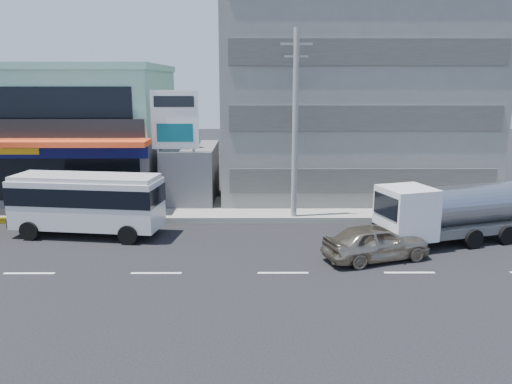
# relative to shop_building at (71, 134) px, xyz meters

# --- Properties ---
(ground) EXTENTS (120.00, 120.00, 0.00)m
(ground) POSITION_rel_shop_building_xyz_m (8.00, -13.95, -4.00)
(ground) COLOR black
(ground) RESTS_ON ground
(sidewalk) EXTENTS (70.00, 5.00, 0.30)m
(sidewalk) POSITION_rel_shop_building_xyz_m (13.00, -4.45, -3.85)
(sidewalk) COLOR gray
(sidewalk) RESTS_ON ground
(shop_building) EXTENTS (12.40, 11.70, 8.00)m
(shop_building) POSITION_rel_shop_building_xyz_m (0.00, 0.00, 0.00)
(shop_building) COLOR #4D4D53
(shop_building) RESTS_ON ground
(concrete_building) EXTENTS (16.00, 12.00, 14.00)m
(concrete_building) POSITION_rel_shop_building_xyz_m (18.00, 1.05, 3.00)
(concrete_building) COLOR gray
(concrete_building) RESTS_ON ground
(gap_structure) EXTENTS (3.00, 6.00, 3.50)m
(gap_structure) POSITION_rel_shop_building_xyz_m (8.00, -1.95, -2.25)
(gap_structure) COLOR #4D4D53
(gap_structure) RESTS_ON ground
(satellite_dish) EXTENTS (1.50, 1.50, 0.15)m
(satellite_dish) POSITION_rel_shop_building_xyz_m (8.00, -2.95, -0.42)
(satellite_dish) COLOR slate
(satellite_dish) RESTS_ON gap_structure
(billboard) EXTENTS (2.60, 0.18, 6.90)m
(billboard) POSITION_rel_shop_building_xyz_m (7.50, -4.75, 0.93)
(billboard) COLOR gray
(billboard) RESTS_ON ground
(utility_pole_near) EXTENTS (1.60, 0.30, 10.00)m
(utility_pole_near) POSITION_rel_shop_building_xyz_m (14.00, -6.55, 1.15)
(utility_pole_near) COLOR #999993
(utility_pole_near) RESTS_ON ground
(minibus) EXTENTS (7.40, 3.27, 3.00)m
(minibus) POSITION_rel_shop_building_xyz_m (3.77, -8.95, -2.21)
(minibus) COLOR silver
(minibus) RESTS_ON ground
(sedan) EXTENTS (4.89, 3.16, 1.55)m
(sedan) POSITION_rel_shop_building_xyz_m (17.00, -12.45, -3.22)
(sedan) COLOR tan
(sedan) RESTS_ON ground
(tanker_truck) EXTENTS (7.37, 4.07, 2.79)m
(tanker_truck) POSITION_rel_shop_building_xyz_m (20.75, -10.27, -2.50)
(tanker_truck) COLOR white
(tanker_truck) RESTS_ON ground
(motorcycle_rider) EXTENTS (1.63, 0.91, 1.98)m
(motorcycle_rider) POSITION_rel_shop_building_xyz_m (0.91, -8.24, -3.34)
(motorcycle_rider) COLOR #510B12
(motorcycle_rider) RESTS_ON ground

